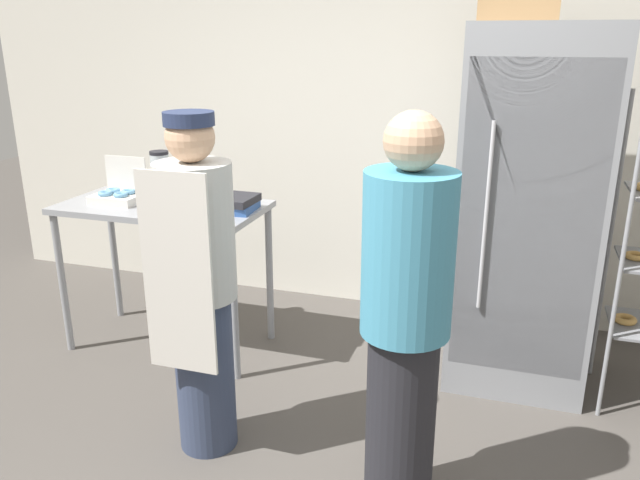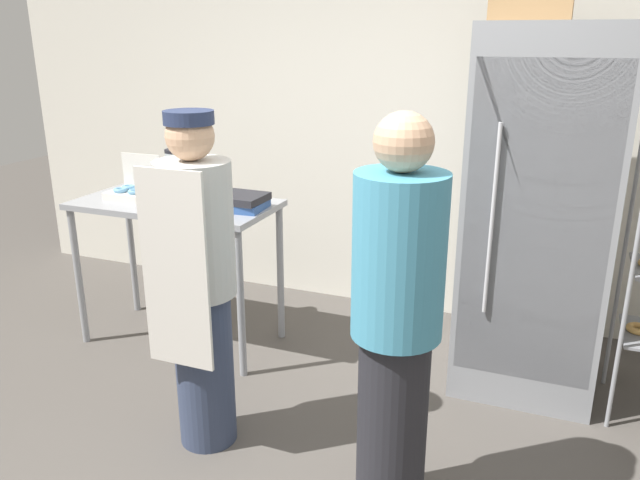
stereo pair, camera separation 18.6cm
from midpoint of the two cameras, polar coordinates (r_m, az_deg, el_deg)
The scene contains 8 objects.
back_wall at distance 4.35m, azimuth 9.72°, elevation 10.98°, with size 6.40×0.12×2.73m, color silver.
refrigerator at distance 3.56m, azimuth 20.80°, elevation 2.13°, with size 0.73×0.78×1.96m.
prep_counter at distance 3.92m, azimuth -11.70°, elevation 1.84°, with size 1.23×0.61×0.93m.
donut_box at distance 4.01m, azimuth -15.44°, elevation 4.29°, with size 0.29×0.22×0.26m.
blender_pitcher at distance 4.06m, azimuth -11.81°, elevation 5.91°, with size 0.15×0.15×0.29m.
binder_stack at distance 3.65m, azimuth -5.70°, elevation 3.49°, with size 0.28×0.27×0.09m.
person_baker at distance 2.86m, azimuth -9.22°, elevation -3.81°, with size 0.34×0.36×1.60m.
person_customer at distance 2.43m, azimuth 9.17°, elevation -7.65°, with size 0.35×0.35×1.65m.
Camera 2 is at (0.98, -1.80, 1.89)m, focal length 35.00 mm.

